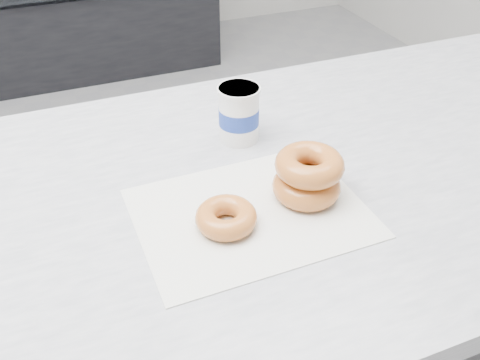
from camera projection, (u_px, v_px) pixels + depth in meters
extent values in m
plane|color=gray|center=(61.00, 331.00, 1.73)|extent=(5.00, 5.00, 0.00)
cube|color=black|center=(9.00, 34.00, 3.15)|extent=(2.40, 0.70, 0.50)
cube|color=silver|center=(251.00, 213.00, 0.80)|extent=(0.34, 0.26, 0.00)
torus|color=#CD7238|center=(226.00, 217.00, 0.77)|extent=(0.10, 0.10, 0.03)
torus|color=#CD7238|center=(306.00, 186.00, 0.83)|extent=(0.11, 0.11, 0.04)
torus|color=#CD7238|center=(310.00, 165.00, 0.81)|extent=(0.13, 0.13, 0.04)
cylinder|color=white|center=(239.00, 114.00, 0.95)|extent=(0.09, 0.09, 0.10)
cylinder|color=white|center=(239.00, 89.00, 0.92)|extent=(0.08, 0.08, 0.01)
cylinder|color=#1B3699|center=(239.00, 116.00, 0.95)|extent=(0.09, 0.09, 0.03)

